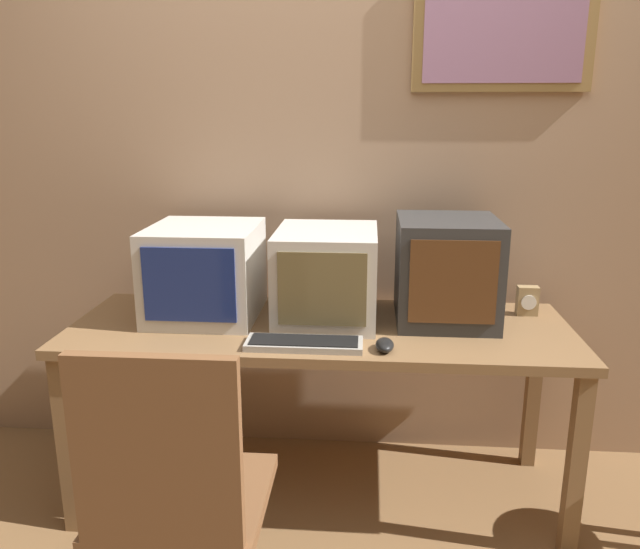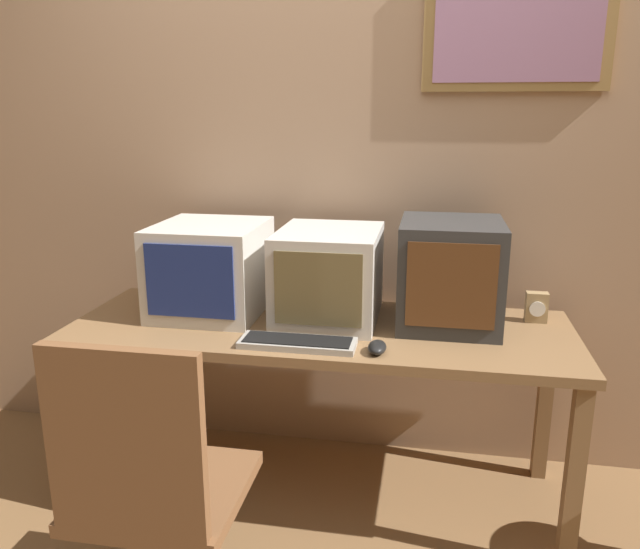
{
  "view_description": "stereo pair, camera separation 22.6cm",
  "coord_description": "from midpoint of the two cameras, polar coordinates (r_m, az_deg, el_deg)",
  "views": [
    {
      "loc": [
        0.18,
        -1.49,
        1.51
      ],
      "look_at": [
        0.0,
        0.73,
        0.92
      ],
      "focal_mm": 35.0,
      "sensor_mm": 36.0,
      "label": 1
    },
    {
      "loc": [
        0.4,
        -1.46,
        1.51
      ],
      "look_at": [
        0.0,
        0.73,
        0.92
      ],
      "focal_mm": 35.0,
      "sensor_mm": 36.0,
      "label": 2
    }
  ],
  "objects": [
    {
      "name": "monitor_center",
      "position": [
        2.39,
        -2.11,
        -0.04
      ],
      "size": [
        0.38,
        0.46,
        0.35
      ],
      "color": "beige",
      "rests_on": "desk"
    },
    {
      "name": "desk_clock",
      "position": [
        2.55,
        16.06,
        -2.36
      ],
      "size": [
        0.08,
        0.05,
        0.12
      ],
      "color": "#A38456",
      "rests_on": "desk"
    },
    {
      "name": "desk",
      "position": [
        2.38,
        -2.72,
        -6.36
      ],
      "size": [
        1.88,
        0.68,
        0.72
      ],
      "color": "olive",
      "rests_on": "ground_plane"
    },
    {
      "name": "wall_back",
      "position": [
        2.66,
        -1.57,
        10.46
      ],
      "size": [
        8.0,
        0.08,
        2.6
      ],
      "color": "tan",
      "rests_on": "ground_plane"
    },
    {
      "name": "monitor_left",
      "position": [
        2.48,
        -13.05,
        0.25
      ],
      "size": [
        0.41,
        0.45,
        0.36
      ],
      "color": "beige",
      "rests_on": "desk"
    },
    {
      "name": "office_chair",
      "position": [
        1.89,
        -16.24,
        -21.25
      ],
      "size": [
        0.47,
        0.47,
        0.97
      ],
      "color": "black",
      "rests_on": "ground_plane"
    },
    {
      "name": "monitor_right",
      "position": [
        2.39,
        8.85,
        0.37
      ],
      "size": [
        0.37,
        0.41,
        0.39
      ],
      "color": "#333333",
      "rests_on": "desk"
    },
    {
      "name": "mouse_near_keyboard",
      "position": [
        2.11,
        2.88,
        -6.51
      ],
      "size": [
        0.06,
        0.11,
        0.04
      ],
      "color": "black",
      "rests_on": "desk"
    },
    {
      "name": "keyboard_main",
      "position": [
        2.15,
        -4.49,
        -6.36
      ],
      "size": [
        0.4,
        0.13,
        0.03
      ],
      "color": "#A8A399",
      "rests_on": "desk"
    }
  ]
}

